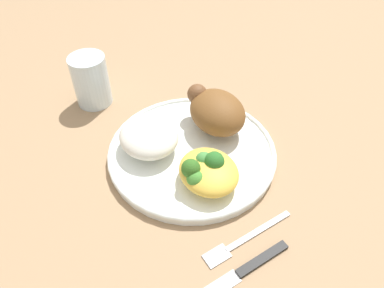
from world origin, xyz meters
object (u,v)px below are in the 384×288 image
(rice_pile, at_px, (149,136))
(mac_cheese_with_broccoli, at_px, (207,170))
(plate, at_px, (192,152))
(knife, at_px, (238,274))
(roasted_chicken, at_px, (216,111))
(water_glass, at_px, (91,80))
(fork, at_px, (244,239))

(rice_pile, relative_size, mac_cheese_with_broccoli, 1.05)
(plate, distance_m, rice_pile, 0.08)
(knife, bearing_deg, mac_cheese_with_broccoli, -14.74)
(rice_pile, distance_m, mac_cheese_with_broccoli, 0.12)
(rice_pile, relative_size, knife, 0.54)
(plate, height_order, mac_cheese_with_broccoli, mac_cheese_with_broccoli)
(rice_pile, bearing_deg, knife, -178.01)
(roasted_chicken, relative_size, knife, 0.61)
(water_glass, bearing_deg, plate, -157.06)
(plate, relative_size, knife, 1.44)
(roasted_chicken, bearing_deg, fork, 159.08)
(plate, relative_size, mac_cheese_with_broccoli, 2.84)
(rice_pile, height_order, fork, rice_pile)
(plate, xyz_separation_m, roasted_chicken, (0.03, -0.06, 0.04))
(plate, xyz_separation_m, water_glass, (0.22, 0.09, 0.04))
(knife, bearing_deg, plate, -13.14)
(water_glass, bearing_deg, knife, -174.09)
(rice_pile, bearing_deg, plate, -124.03)
(rice_pile, bearing_deg, water_glass, 11.16)
(plate, height_order, roasted_chicken, roasted_chicken)
(fork, distance_m, water_glass, 0.40)
(roasted_chicken, relative_size, mac_cheese_with_broccoli, 1.20)
(plate, relative_size, rice_pile, 2.69)
(roasted_chicken, xyz_separation_m, knife, (-0.24, 0.11, -0.05))
(knife, bearing_deg, roasted_chicken, -24.98)
(roasted_chicken, height_order, water_glass, water_glass)
(roasted_chicken, relative_size, rice_pile, 1.14)
(water_glass, bearing_deg, mac_cheese_with_broccoli, -164.18)
(rice_pile, xyz_separation_m, fork, (-0.21, -0.04, -0.04))
(plate, distance_m, roasted_chicken, 0.08)
(mac_cheese_with_broccoli, bearing_deg, fork, 178.39)
(roasted_chicken, bearing_deg, water_glass, 39.41)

